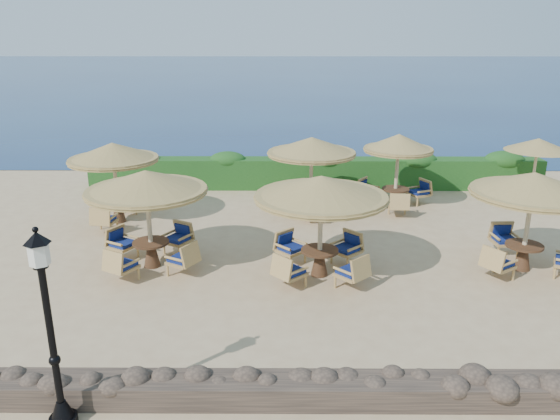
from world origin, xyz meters
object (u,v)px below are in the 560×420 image
Objects in this scene: cafe_set_4 at (311,160)px; extra_parasol at (538,145)px; cafe_set_2 at (532,198)px; cafe_set_5 at (398,158)px; cafe_set_0 at (147,198)px; cafe_set_1 at (321,203)px; lamp_post at (52,340)px; cafe_set_3 at (114,162)px.

extra_parasol is at bearing 8.11° from cafe_set_4.
cafe_set_2 is 1.13× the size of cafe_set_5.
cafe_set_0 is 0.94× the size of cafe_set_1.
lamp_post reaches higher than cafe_set_3.
cafe_set_0 and cafe_set_3 have the same top height.
extra_parasol is (12.60, 12.00, 0.62)m from lamp_post.
extra_parasol is 6.53m from cafe_set_2.
lamp_post is at bearing -148.27° from cafe_set_2.
cafe_set_1 is (-8.15, -6.29, -0.22)m from extra_parasol.
cafe_set_4 is at bearing 45.84° from cafe_set_0.
cafe_set_5 is at bearing 56.73° from lamp_post.
cafe_set_0 is (-12.60, -5.76, -0.26)m from extra_parasol.
extra_parasol is at bearing 43.60° from lamp_post.
cafe_set_2 is 1.03× the size of cafe_set_4.
cafe_set_0 is at bearing -134.16° from cafe_set_4.
cafe_set_4 is 3.11m from cafe_set_5.
cafe_set_1 is at bearing -142.32° from extra_parasol.
cafe_set_3 is at bearing -170.32° from cafe_set_5.
cafe_set_0 reaches higher than extra_parasol.
lamp_post is 1.20× the size of cafe_set_5.
cafe_set_5 reaches higher than extra_parasol.
cafe_set_5 is (9.44, 1.61, -0.21)m from cafe_set_3.
cafe_set_2 is at bearing 4.00° from cafe_set_1.
extra_parasol is 0.79× the size of cafe_set_4.
cafe_set_4 reaches higher than extra_parasol.
cafe_set_0 is (-0.00, 6.24, 0.36)m from lamp_post.
cafe_set_2 is at bearing -17.70° from cafe_set_3.
cafe_set_3 is at bearing 101.09° from lamp_post.
lamp_post is 11.58m from cafe_set_2.
cafe_set_0 is at bearing -145.26° from cafe_set_5.
cafe_set_4 is (4.47, 4.61, -0.03)m from cafe_set_0.
cafe_set_3 is at bearing -171.54° from extra_parasol.
cafe_set_4 and cafe_set_5 have the same top height.
lamp_post is 17.41m from extra_parasol.
cafe_set_3 is 9.58m from cafe_set_5.
lamp_post is 1.15× the size of cafe_set_3.
extra_parasol is 13.86m from cafe_set_0.
cafe_set_5 is (3.04, 0.61, -0.06)m from cafe_set_4.
cafe_set_4 is (6.40, 1.00, -0.15)m from cafe_set_3.
cafe_set_0 is 9.15m from cafe_set_5.
lamp_post is 1.09× the size of cafe_set_4.
cafe_set_3 is 1.04× the size of cafe_set_5.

